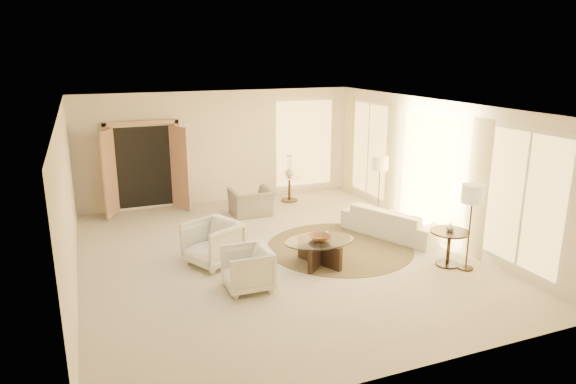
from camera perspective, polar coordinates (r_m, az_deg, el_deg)
name	(u,v)px	position (r m, az deg, el deg)	size (l,w,h in m)	color
room	(276,184)	(9.34, -1.36, 0.92)	(7.04, 8.04, 2.83)	beige
windows_right	(429,170)	(11.08, 15.41, 2.42)	(0.10, 6.40, 2.40)	#FFCA66
window_back_corner	(305,143)	(13.78, 1.85, 5.41)	(1.70, 0.10, 2.40)	#FFCA66
curtains_right	(402,164)	(11.78, 12.58, 3.09)	(0.06, 5.20, 2.60)	beige
french_doors	(145,168)	(12.64, -15.65, 2.63)	(1.95, 0.66, 2.16)	tan
area_rug	(340,247)	(10.20, 5.75, -6.12)	(2.87, 2.87, 0.01)	#3B301D
sofa	(392,221)	(10.92, 11.47, -3.23)	(2.08, 0.82, 0.61)	white
armchair_left	(213,241)	(9.35, -8.30, -5.41)	(0.85, 0.80, 0.87)	white
armchair_right	(247,267)	(8.36, -4.53, -8.29)	(0.74, 0.69, 0.76)	white
accent_chair	(251,198)	(12.03, -4.10, -0.67)	(0.95, 0.62, 0.83)	gray
coffee_table	(319,249)	(9.28, 3.52, -6.34)	(1.50, 1.50, 0.47)	black
end_table	(449,242)	(9.64, 17.46, -5.30)	(0.68, 0.68, 0.65)	black
side_table	(289,186)	(13.15, 0.15, 0.67)	(0.56, 0.56, 0.65)	#32261A
floor_lamp_near	(380,166)	(11.61, 10.19, 2.87)	(0.36, 0.36, 1.48)	#32261A
floor_lamp_far	(473,198)	(9.30, 19.82, -0.60)	(0.37, 0.37, 1.54)	#32261A
bowl	(320,237)	(9.20, 3.54, -5.06)	(0.38, 0.38, 0.09)	brown
end_vase	(450,227)	(9.55, 17.59, -3.74)	(0.15, 0.15, 0.16)	silver
side_vase	(289,172)	(13.06, 0.15, 2.25)	(0.23, 0.23, 0.24)	silver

